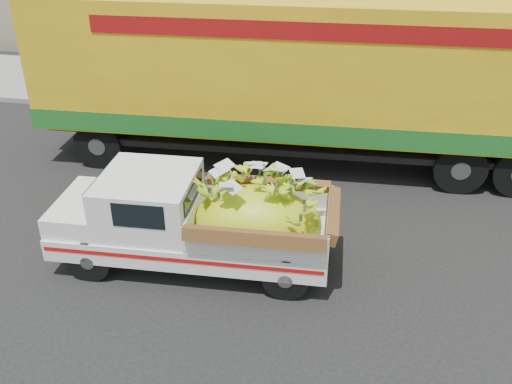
# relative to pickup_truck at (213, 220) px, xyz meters

# --- Properties ---
(ground) EXTENTS (100.00, 100.00, 0.00)m
(ground) POSITION_rel_pickup_truck_xyz_m (-1.24, 0.34, -0.88)
(ground) COLOR black
(ground) RESTS_ON ground
(curb) EXTENTS (60.00, 0.25, 0.15)m
(curb) POSITION_rel_pickup_truck_xyz_m (-1.24, 6.81, -0.81)
(curb) COLOR gray
(curb) RESTS_ON ground
(sidewalk) EXTENTS (60.00, 4.00, 0.14)m
(sidewalk) POSITION_rel_pickup_truck_xyz_m (-1.24, 8.91, -0.81)
(sidewalk) COLOR gray
(sidewalk) RESTS_ON ground
(pickup_truck) EXTENTS (4.73, 1.87, 1.64)m
(pickup_truck) POSITION_rel_pickup_truck_xyz_m (0.00, 0.00, 0.00)
(pickup_truck) COLOR black
(pickup_truck) RESTS_ON ground
(semi_trailer) EXTENTS (12.02, 2.87, 3.80)m
(semi_trailer) POSITION_rel_pickup_truck_xyz_m (0.98, 4.36, 1.24)
(semi_trailer) COLOR black
(semi_trailer) RESTS_ON ground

